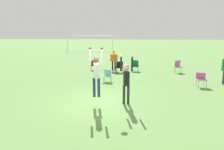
{
  "coord_description": "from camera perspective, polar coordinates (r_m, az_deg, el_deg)",
  "views": [
    {
      "loc": [
        1.27,
        -9.46,
        3.36
      ],
      "look_at": [
        0.51,
        0.16,
        1.3
      ],
      "focal_mm": 35.0,
      "sensor_mm": 36.0,
      "label": 1
    }
  ],
  "objects": [
    {
      "name": "ground_plane",
      "position": [
        10.12,
        -2.99,
        -7.36
      ],
      "size": [
        120.0,
        120.0,
        0.0
      ],
      "primitive_type": "plane",
      "color": "#608C47"
    },
    {
      "name": "person_jumping",
      "position": [
        9.45,
        -4.15,
        1.06
      ],
      "size": [
        0.61,
        0.49,
        2.19
      ],
      "rotation": [
        0.0,
        0.0,
        1.79
      ],
      "color": "navy",
      "rests_on": "ground_plane"
    },
    {
      "name": "person_defending",
      "position": [
        9.71,
        3.76,
        -0.85
      ],
      "size": [
        0.59,
        0.47,
        2.23
      ],
      "rotation": [
        0.0,
        0.0,
        -1.35
      ],
      "color": "#2D2D38",
      "rests_on": "ground_plane"
    },
    {
      "name": "frisbee",
      "position": [
        9.41,
        0.71,
        6.43
      ],
      "size": [
        0.22,
        0.22,
        0.04
      ],
      "color": "yellow"
    },
    {
      "name": "camping_chair_0",
      "position": [
        17.79,
        16.82,
        2.42
      ],
      "size": [
        0.67,
        0.73,
        0.93
      ],
      "rotation": [
        0.0,
        0.0,
        3.6
      ],
      "color": "gray",
      "rests_on": "ground_plane"
    },
    {
      "name": "camping_chair_1",
      "position": [
        14.06,
        -1.22,
        0.08
      ],
      "size": [
        0.7,
        0.76,
        0.78
      ],
      "rotation": [
        0.0,
        0.0,
        2.66
      ],
      "color": "gray",
      "rests_on": "ground_plane"
    },
    {
      "name": "camping_chair_2",
      "position": [
        18.16,
        -4.8,
        2.77
      ],
      "size": [
        0.59,
        0.64,
        0.78
      ],
      "rotation": [
        0.0,
        0.0,
        3.53
      ],
      "color": "gray",
      "rests_on": "ground_plane"
    },
    {
      "name": "camping_chair_3",
      "position": [
        17.01,
        1.96,
        2.31
      ],
      "size": [
        0.67,
        0.72,
        0.84
      ],
      "rotation": [
        0.0,
        0.0,
        3.46
      ],
      "color": "gray",
      "rests_on": "ground_plane"
    },
    {
      "name": "camping_chair_4",
      "position": [
        13.81,
        22.28,
        -0.82
      ],
      "size": [
        0.65,
        0.69,
        0.82
      ],
      "rotation": [
        0.0,
        0.0,
        2.89
      ],
      "color": "gray",
      "rests_on": "ground_plane"
    },
    {
      "name": "camping_chair_5",
      "position": [
        17.67,
        6.06,
        2.63
      ],
      "size": [
        0.67,
        0.71,
        0.87
      ],
      "rotation": [
        0.0,
        0.0,
        2.89
      ],
      "color": "gray",
      "rests_on": "ground_plane"
    },
    {
      "name": "person_spectator_far",
      "position": [
        17.89,
        0.48,
        4.3
      ],
      "size": [
        0.62,
        0.23,
        1.59
      ],
      "rotation": [
        0.0,
        0.0,
        0.06
      ],
      "color": "black",
      "rests_on": "ground_plane"
    },
    {
      "name": "soccer_goal",
      "position": [
        33.91,
        -5.85,
        9.42
      ],
      "size": [
        7.1,
        0.1,
        2.35
      ],
      "color": "white",
      "rests_on": "ground_plane"
    }
  ]
}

